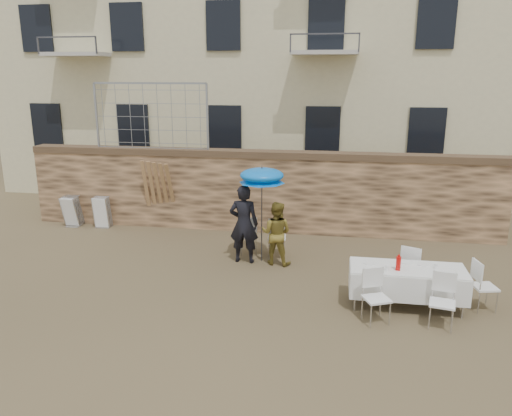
% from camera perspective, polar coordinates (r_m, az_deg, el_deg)
% --- Properties ---
extents(ground, '(80.00, 80.00, 0.00)m').
position_cam_1_polar(ground, '(9.51, -4.66, -11.54)').
color(ground, brown).
rests_on(ground, ground).
extents(stone_wall, '(13.00, 0.50, 2.20)m').
position_cam_1_polar(stone_wall, '(13.76, 0.28, 1.88)').
color(stone_wall, brown).
rests_on(stone_wall, ground).
extents(chain_link_fence, '(3.20, 0.06, 1.80)m').
position_cam_1_polar(chain_link_fence, '(14.23, -11.91, 10.16)').
color(chain_link_fence, gray).
rests_on(chain_link_fence, stone_wall).
extents(man_suit, '(0.67, 0.45, 1.84)m').
position_cam_1_polar(man_suit, '(11.45, -1.40, -1.83)').
color(man_suit, black).
rests_on(man_suit, ground).
extents(woman_dress, '(0.80, 0.67, 1.47)m').
position_cam_1_polar(woman_dress, '(11.39, 2.32, -2.89)').
color(woman_dress, '#A28931').
rests_on(woman_dress, ground).
extents(umbrella, '(1.04, 1.04, 2.10)m').
position_cam_1_polar(umbrella, '(11.21, 0.67, 3.43)').
color(umbrella, '#3F3F44').
rests_on(umbrella, ground).
extents(couple_chair_left, '(0.58, 0.58, 0.96)m').
position_cam_1_polar(couple_chair_left, '(12.09, -0.90, -3.07)').
color(couple_chair_left, white).
rests_on(couple_chair_left, ground).
extents(couple_chair_right, '(0.52, 0.52, 0.96)m').
position_cam_1_polar(couple_chair_right, '(11.99, 2.40, -3.24)').
color(couple_chair_right, white).
rests_on(couple_chair_right, ground).
extents(banquet_table, '(2.10, 0.85, 0.78)m').
position_cam_1_polar(banquet_table, '(9.75, 16.97, -6.79)').
color(banquet_table, white).
rests_on(banquet_table, ground).
extents(soda_bottle, '(0.09, 0.09, 0.26)m').
position_cam_1_polar(soda_bottle, '(9.52, 15.96, -6.11)').
color(soda_bottle, red).
rests_on(soda_bottle, banquet_table).
extents(table_chair_front_left, '(0.63, 0.63, 0.96)m').
position_cam_1_polar(table_chair_front_left, '(9.09, 13.62, -9.89)').
color(table_chair_front_left, white).
rests_on(table_chair_front_left, ground).
extents(table_chair_front_right, '(0.57, 0.57, 0.96)m').
position_cam_1_polar(table_chair_front_right, '(9.25, 20.53, -10.02)').
color(table_chair_front_right, white).
rests_on(table_chair_front_right, ground).
extents(table_chair_back, '(0.63, 0.63, 0.96)m').
position_cam_1_polar(table_chair_back, '(10.60, 17.42, -6.48)').
color(table_chair_back, white).
rests_on(table_chair_back, ground).
extents(table_chair_side, '(0.57, 0.57, 0.96)m').
position_cam_1_polar(table_chair_side, '(10.22, 24.66, -8.04)').
color(table_chair_side, white).
rests_on(table_chair_side, ground).
extents(chair_stack_left, '(0.46, 0.47, 0.92)m').
position_cam_1_polar(chair_stack_left, '(15.31, -19.99, -0.15)').
color(chair_stack_left, white).
rests_on(chair_stack_left, ground).
extents(chair_stack_right, '(0.46, 0.40, 0.92)m').
position_cam_1_polar(chair_stack_right, '(14.89, -16.96, -0.31)').
color(chair_stack_right, white).
rests_on(chair_stack_right, ground).
extents(wood_planks, '(0.70, 0.20, 2.00)m').
position_cam_1_polar(wood_planks, '(14.19, -11.20, 1.58)').
color(wood_planks, '#A37749').
rests_on(wood_planks, ground).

